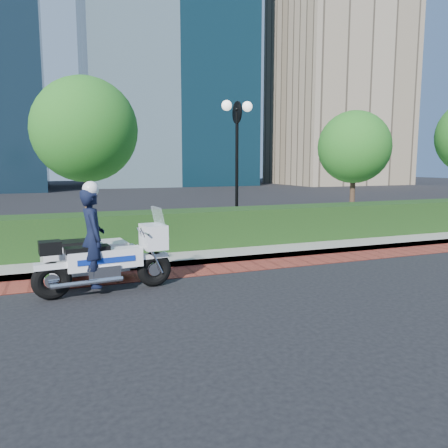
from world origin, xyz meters
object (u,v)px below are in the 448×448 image
object	(u,v)px
tree_c	(354,147)
lamppost	(237,146)
tree_b	(85,130)
police_motorcycle	(95,252)

from	to	relation	value
tree_c	lamppost	bearing A→B (deg)	-166.70
lamppost	tree_c	distance (m)	5.65
lamppost	tree_b	bearing A→B (deg)	163.89
police_motorcycle	lamppost	bearing A→B (deg)	36.04
tree_b	tree_c	world-z (taller)	tree_b
lamppost	tree_c	world-z (taller)	tree_c
tree_b	tree_c	xyz separation A→B (m)	(10.00, -0.00, -0.39)
tree_c	police_motorcycle	xyz separation A→B (m)	(-10.28, -5.65, -2.33)
lamppost	police_motorcycle	xyz separation A→B (m)	(-4.78, -4.35, -2.24)
tree_b	tree_c	size ratio (longest dim) A/B	1.14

